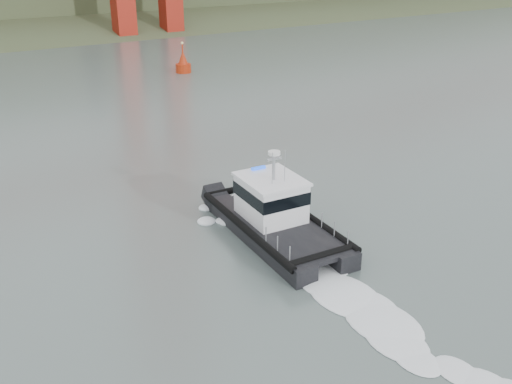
{
  "coord_description": "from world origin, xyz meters",
  "views": [
    {
      "loc": [
        -14.65,
        -12.76,
        13.49
      ],
      "look_at": [
        -0.81,
        8.56,
        2.4
      ],
      "focal_mm": 40.0,
      "sensor_mm": 36.0,
      "label": 1
    }
  ],
  "objects": [
    {
      "name": "nav_buoy",
      "position": [
        13.86,
        46.36,
        0.96
      ],
      "size": [
        1.75,
        1.75,
        3.65
      ],
      "color": "#A5260B",
      "rests_on": "ground"
    },
    {
      "name": "patrol_boat",
      "position": [
        -0.0,
        8.19,
        1.15
      ],
      "size": [
        4.14,
        9.69,
        4.59
      ],
      "rotation": [
        0.0,
        0.0,
        -0.08
      ],
      "color": "black",
      "rests_on": "ground"
    },
    {
      "name": "ground",
      "position": [
        0.0,
        0.0,
        0.0
      ],
      "size": [
        400.0,
        400.0,
        0.0
      ],
      "primitive_type": "plane",
      "color": "#45524E",
      "rests_on": "ground"
    }
  ]
}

